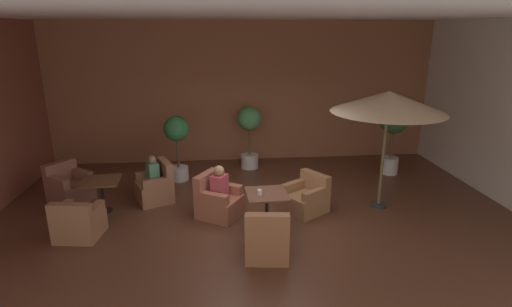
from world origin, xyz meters
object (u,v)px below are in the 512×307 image
(cafe_table_front_right, at_px, (101,186))
(patron_blue_shirt, at_px, (219,183))
(armchair_front_right_north, at_px, (156,187))
(potted_tree_left_corner, at_px, (393,126))
(patio_umbrella_tall_red, at_px, (388,102))
(armchair_front_right_east, at_px, (69,187))
(potted_tree_mid_right, at_px, (177,140))
(iced_drink_cup, at_px, (260,192))
(armchair_front_right_south, at_px, (78,223))
(patron_by_window, at_px, (153,171))
(armchair_front_left_north, at_px, (267,239))
(armchair_front_left_east, at_px, (306,198))
(potted_tree_mid_left, at_px, (249,129))
(armchair_front_left_south, at_px, (218,201))
(cafe_table_front_left, at_px, (267,201))

(cafe_table_front_right, bearing_deg, patron_blue_shirt, -11.00)
(armchair_front_right_north, bearing_deg, potted_tree_left_corner, 11.71)
(armchair_front_right_north, height_order, patio_umbrella_tall_red, patio_umbrella_tall_red)
(armchair_front_right_east, distance_m, potted_tree_mid_right, 2.65)
(iced_drink_cup, bearing_deg, armchair_front_right_south, -179.83)
(patron_by_window, bearing_deg, armchair_front_left_north, -48.91)
(armchair_front_right_east, xyz_separation_m, potted_tree_mid_right, (2.32, 1.05, 0.74))
(potted_tree_mid_right, height_order, iced_drink_cup, potted_tree_mid_right)
(armchair_front_left_east, distance_m, iced_drink_cup, 1.34)
(armchair_front_left_east, bearing_deg, potted_tree_mid_left, 108.10)
(potted_tree_mid_right, bearing_deg, armchair_front_left_north, -65.14)
(armchair_front_left_east, xyz_separation_m, armchair_front_right_east, (-5.12, 1.08, 0.02))
(potted_tree_mid_left, height_order, potted_tree_mid_right, potted_tree_mid_left)
(armchair_front_left_north, xyz_separation_m, patio_umbrella_tall_red, (2.64, 1.76, 1.94))
(potted_tree_mid_right, height_order, patron_blue_shirt, potted_tree_mid_right)
(iced_drink_cup, bearing_deg, armchair_front_left_south, 140.38)
(potted_tree_left_corner, xyz_separation_m, iced_drink_cup, (-3.75, -2.76, -0.54))
(armchair_front_left_east, height_order, patron_blue_shirt, patron_blue_shirt)
(patio_umbrella_tall_red, bearing_deg, patron_by_window, 171.06)
(patio_umbrella_tall_red, xyz_separation_m, patron_by_window, (-4.84, 0.76, -1.56))
(patio_umbrella_tall_red, relative_size, iced_drink_cup, 22.67)
(armchair_front_left_north, xyz_separation_m, patron_blue_shirt, (-0.76, 1.62, 0.39))
(armchair_front_left_south, distance_m, patio_umbrella_tall_red, 3.96)
(armchair_front_left_south, height_order, cafe_table_front_right, armchair_front_left_south)
(armchair_front_right_south, relative_size, potted_tree_mid_left, 0.49)
(patron_by_window, bearing_deg, cafe_table_front_left, -31.73)
(armchair_front_left_south, height_order, patron_blue_shirt, patron_blue_shirt)
(patio_umbrella_tall_red, xyz_separation_m, patron_blue_shirt, (-3.41, -0.14, -1.55))
(armchair_front_right_east, height_order, patron_by_window, patron_by_window)
(armchair_front_left_south, xyz_separation_m, potted_tree_left_corner, (4.53, 2.11, 0.97))
(armchair_front_right_east, relative_size, patio_umbrella_tall_red, 0.43)
(patio_umbrella_tall_red, bearing_deg, armchair_front_left_north, -146.40)
(potted_tree_mid_right, bearing_deg, patron_by_window, -108.23)
(armchair_front_right_east, bearing_deg, iced_drink_cup, -23.55)
(iced_drink_cup, bearing_deg, cafe_table_front_left, 29.65)
(armchair_front_left_north, xyz_separation_m, armchair_front_left_east, (1.03, 1.68, -0.03))
(potted_tree_left_corner, xyz_separation_m, potted_tree_mid_right, (-5.50, 0.06, -0.23))
(potted_tree_mid_right, xyz_separation_m, iced_drink_cup, (1.75, -2.82, -0.30))
(armchair_front_left_south, bearing_deg, cafe_table_front_left, -31.20)
(armchair_front_right_north, bearing_deg, potted_tree_mid_right, 73.17)
(patron_by_window, bearing_deg, armchair_front_left_south, -32.08)
(cafe_table_front_left, height_order, patio_umbrella_tall_red, patio_umbrella_tall_red)
(armchair_front_left_north, distance_m, potted_tree_mid_left, 4.63)
(armchair_front_left_east, xyz_separation_m, armchair_front_left_south, (-1.84, -0.04, 0.03))
(cafe_table_front_left, bearing_deg, armchair_front_left_east, 33.79)
(cafe_table_front_left, bearing_deg, potted_tree_left_corner, 36.63)
(potted_tree_mid_right, bearing_deg, armchair_front_right_north, -106.83)
(cafe_table_front_right, distance_m, patron_blue_shirt, 2.48)
(potted_tree_mid_left, bearing_deg, cafe_table_front_right, -142.92)
(potted_tree_left_corner, bearing_deg, patron_by_window, -168.20)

